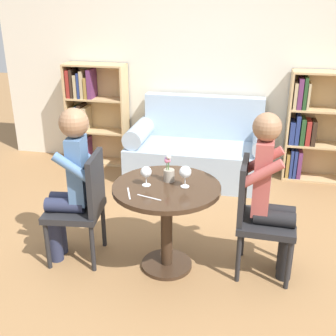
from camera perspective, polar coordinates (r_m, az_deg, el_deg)
ground_plane at (r=3.45m, az=-0.18°, el=-13.10°), size 16.00×16.00×0.00m
back_wall at (r=5.07m, az=5.37°, el=14.85°), size 5.20×0.05×2.70m
round_table at (r=3.17m, az=-0.19°, el=-5.20°), size 0.80×0.80×0.70m
couch at (r=4.90m, az=4.33°, el=2.12°), size 1.62×0.80×0.92m
bookshelf_left at (r=5.41m, az=-10.39°, el=7.38°), size 0.75×0.28×1.25m
bookshelf_right at (r=5.07m, az=18.87°, el=5.17°), size 0.75×0.28×1.25m
chair_left at (r=3.37m, az=-11.47°, el=-4.66°), size 0.47×0.47×0.90m
chair_right at (r=3.22m, az=12.01°, el=-6.03°), size 0.43×0.43×0.90m
person_left at (r=3.31m, az=-13.18°, el=-1.68°), size 0.44×0.37×1.25m
person_right at (r=3.14m, az=13.86°, el=-3.35°), size 0.43×0.35×1.27m
wine_glass_left at (r=3.06m, az=-2.99°, el=-0.63°), size 0.08×0.08×0.15m
wine_glass_right at (r=3.03m, az=2.34°, el=-0.59°), size 0.09×0.09×0.16m
flower_vase at (r=3.14m, az=0.15°, el=-0.49°), size 0.08×0.08×0.21m
knife_left_setting at (r=2.98m, az=-5.32°, el=-3.44°), size 0.08×0.18×0.00m
fork_left_setting at (r=2.92m, az=-2.57°, el=-4.00°), size 0.19×0.06×0.00m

